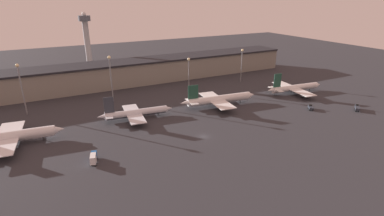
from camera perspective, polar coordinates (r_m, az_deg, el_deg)
ground at (r=134.54m, az=2.25°, el=-5.46°), size 600.00×600.00×0.00m
terminal_building at (r=218.52m, az=-10.89°, el=6.81°), size 244.83×23.80×16.36m
airplane_0 at (r=146.82m, az=-31.34°, el=-4.69°), size 42.61×35.82×12.33m
airplane_1 at (r=154.96m, az=-10.68°, el=-0.93°), size 38.62×28.35×13.10m
airplane_2 at (r=170.98m, az=5.12°, el=1.65°), size 46.93×31.90×13.75m
airplane_3 at (r=204.36m, az=18.94°, el=3.65°), size 41.73×34.95×13.94m
service_vehicle_0 at (r=187.49m, az=28.95°, el=0.03°), size 6.76×5.94×2.95m
service_vehicle_1 at (r=119.94m, az=-18.26°, el=-8.96°), size 3.79×7.67×3.64m
service_vehicle_2 at (r=177.65m, az=21.68°, el=0.10°), size 4.87×5.42×2.61m
lamp_post_0 at (r=176.37m, az=-29.82°, el=4.11°), size 1.80×1.80×27.29m
lamp_post_1 at (r=179.99m, az=-15.25°, el=6.41°), size 1.80×1.80×27.18m
lamp_post_2 at (r=197.48m, az=-0.62°, el=7.40°), size 1.80×1.80×21.38m
lamp_post_3 at (r=219.52m, az=9.46°, el=8.83°), size 1.80×1.80×23.78m
control_tower at (r=253.95m, az=-19.41°, el=12.35°), size 9.00×9.00×47.57m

